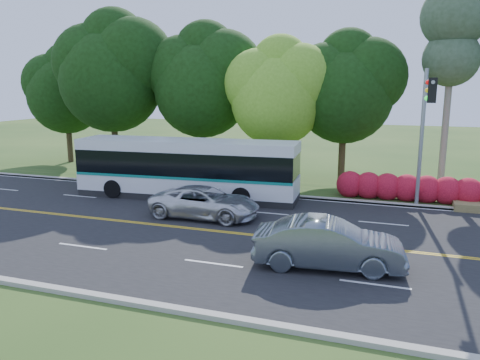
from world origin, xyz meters
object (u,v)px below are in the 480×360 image
(sedan, at_px, (328,244))
(suv, at_px, (205,202))
(transit_bus, at_px, (187,169))
(traffic_signal, at_px, (425,119))

(sedan, relative_size, suv, 0.98)
(transit_bus, relative_size, suv, 2.39)
(transit_bus, xyz_separation_m, suv, (2.54, -3.42, -0.87))
(traffic_signal, xyz_separation_m, suv, (-9.59, -3.54, -3.93))
(traffic_signal, height_order, sedan, traffic_signal)
(traffic_signal, relative_size, suv, 1.35)
(traffic_signal, xyz_separation_m, sedan, (-3.12, -7.95, -3.81))
(traffic_signal, distance_m, suv, 10.95)
(sedan, bearing_deg, traffic_signal, -28.58)
(transit_bus, distance_m, suv, 4.35)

